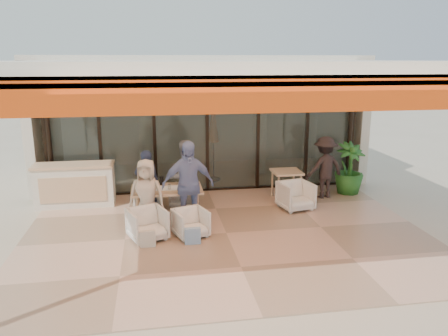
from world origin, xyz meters
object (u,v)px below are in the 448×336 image
object	(u,v)px
chair_far_left	(148,194)
diner_cream	(147,195)
chair_near_left	(147,223)
side_table	(287,175)
chair_near_right	(191,222)
diner_navy	(147,183)
diner_periwinkle	(188,185)
diner_grey	(185,177)
standing_woman	(325,168)
potted_palm	(349,169)
host_counter	(75,185)
dining_table	(167,191)
chair_far_right	(184,194)
side_chair	(296,195)

from	to	relation	value
chair_far_left	diner_cream	bearing A→B (deg)	90.06
chair_near_left	side_table	size ratio (longest dim) A/B	0.93
chair_near_right	diner_navy	world-z (taller)	diner_navy
diner_periwinkle	side_table	world-z (taller)	diner_periwinkle
diner_navy	diner_periwinkle	size ratio (longest dim) A/B	0.82
diner_grey	diner_cream	world-z (taller)	diner_grey
standing_woman	potted_palm	world-z (taller)	standing_woman
chair_far_left	diner_periwinkle	size ratio (longest dim) A/B	0.37
chair_far_left	chair_near_right	xyz separation A→B (m)	(0.84, -1.90, -0.03)
chair_near_left	chair_near_right	size ratio (longest dim) A/B	1.10
chair_near_right	diner_periwinkle	xyz separation A→B (m)	(0.00, 0.50, 0.61)
host_counter	diner_grey	xyz separation A→B (m)	(2.54, -0.91, 0.32)
chair_near_left	side_table	world-z (taller)	side_table
dining_table	diner_grey	bearing A→B (deg)	46.21
chair_far_right	side_table	size ratio (longest dim) A/B	0.79
side_table	diner_grey	bearing A→B (deg)	-167.20
chair_near_right	side_table	xyz separation A→B (m)	(2.56, 1.98, 0.32)
diner_grey	chair_near_left	bearing A→B (deg)	50.14
side_chair	potted_palm	distance (m)	2.02
diner_periwinkle	side_chair	world-z (taller)	diner_periwinkle
host_counter	chair_near_right	world-z (taller)	host_counter
standing_woman	side_chair	bearing A→B (deg)	24.17
host_counter	standing_woman	xyz separation A→B (m)	(6.08, -0.35, 0.26)
chair_far_right	side_chair	bearing A→B (deg)	-174.32
diner_grey	diner_navy	bearing A→B (deg)	-8.90
chair_far_left	side_chair	world-z (taller)	side_chair
chair_near_left	side_chair	size ratio (longest dim) A/B	0.95
chair_near_right	diner_grey	bearing A→B (deg)	70.50
chair_far_right	diner_grey	distance (m)	0.75
potted_palm	diner_navy	bearing A→B (deg)	-171.14
host_counter	diner_navy	distance (m)	1.94
chair_near_right	potted_palm	xyz separation A→B (m)	(4.31, 2.20, 0.36)
dining_table	diner_cream	bearing A→B (deg)	-132.26
diner_grey	standing_woman	bearing A→B (deg)	-179.93
chair_near_left	standing_woman	world-z (taller)	standing_woman
chair_far_right	side_table	xyz separation A→B (m)	(2.56, 0.08, 0.34)
chair_near_left	diner_grey	world-z (taller)	diner_grey
dining_table	chair_far_left	xyz separation A→B (m)	(-0.41, 0.94, -0.34)
side_table	side_chair	world-z (taller)	side_table
diner_navy	standing_woman	xyz separation A→B (m)	(4.38, 0.56, 0.04)
chair_near_left	side_chair	distance (m)	3.62
side_chair	diner_periwinkle	bearing A→B (deg)	-175.99
host_counter	diner_periwinkle	distance (m)	3.15
chair_near_right	diner_grey	world-z (taller)	diner_grey
standing_woman	chair_near_right	bearing A→B (deg)	16.41
diner_navy	potted_palm	distance (m)	5.21
chair_near_left	chair_near_right	world-z (taller)	chair_near_left
diner_periwinkle	standing_woman	world-z (taller)	diner_periwinkle
chair_near_left	standing_woman	distance (m)	4.82
diner_grey	side_table	distance (m)	2.64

